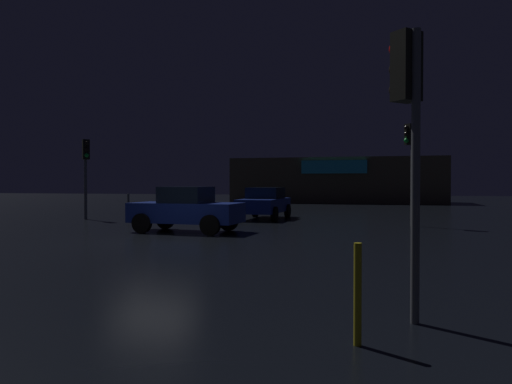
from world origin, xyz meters
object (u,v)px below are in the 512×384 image
Objects in this scene: store_building at (337,180)px; car_near at (186,209)px; traffic_signal_cross_right at (86,162)px; traffic_signal_main at (407,101)px; traffic_signal_cross_left at (410,147)px; car_far at (265,203)px.

store_building is 29.59m from car_near.
store_building is 4.87× the size of traffic_signal_cross_right.
store_building is at bearing 68.47° from traffic_signal_cross_right.
store_building is 5.14× the size of traffic_signal_main.
traffic_signal_cross_left is at bearing 0.15° from traffic_signal_cross_right.
store_building is 4.68× the size of car_near.
car_near is at bearing -150.64° from traffic_signal_cross_left.
traffic_signal_cross_left reaches higher than car_far.
traffic_signal_cross_right reaches higher than car_far.
traffic_signal_main is at bearing -92.99° from traffic_signal_cross_left.
store_building is at bearing 85.98° from car_far.
traffic_signal_cross_right is at bearing 147.99° from car_near.
store_building reaches higher than car_far.
traffic_signal_cross_left reaches higher than traffic_signal_main.
traffic_signal_main is 0.87× the size of car_far.
car_far is at bearing 17.42° from traffic_signal_cross_right.
store_building is at bearing 96.34° from traffic_signal_main.
traffic_signal_cross_left is 1.08× the size of traffic_signal_cross_right.
traffic_signal_cross_right is 8.91m from car_far.
store_building is 25.52m from traffic_signal_cross_left.
car_far is at bearing -94.02° from store_building.
store_building is 39.62m from traffic_signal_main.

